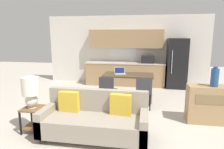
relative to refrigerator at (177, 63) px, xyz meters
The scene contains 13 objects.
ground_plane 4.74m from the refrigerator, 114.38° to the right, with size 20.00×20.00×0.00m, color beige.
wall_back 2.01m from the refrigerator, 168.32° to the left, with size 6.40×0.07×2.70m.
kitchen_counter 1.90m from the refrigerator, behind, with size 3.04×0.65×2.15m.
refrigerator is the anchor object (origin of this frame).
dining_table 2.40m from the refrigerator, 133.00° to the right, with size 1.48×0.82×0.78m.
couch 4.67m from the refrigerator, 116.08° to the right, with size 1.98×0.80×0.88m.
side_table 5.33m from the refrigerator, 128.39° to the right, with size 0.43×0.43×0.50m.
table_lamp 5.32m from the refrigerator, 128.69° to the right, with size 0.34×0.34×0.62m.
credenza 3.16m from the refrigerator, 81.71° to the right, with size 1.25×0.43×0.84m.
vase 3.15m from the refrigerator, 83.73° to the right, with size 0.16×0.16×0.43m.
dining_chair_near_left 3.32m from the refrigerator, 129.88° to the right, with size 0.45×0.45×0.86m.
dining_chair_near_right 2.80m from the refrigerator, 114.62° to the right, with size 0.43×0.43×0.86m.
laptop 2.55m from the refrigerator, 137.56° to the right, with size 0.38×0.34×0.20m.
Camera 1 is at (0.81, -3.38, 1.91)m, focal length 32.00 mm.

